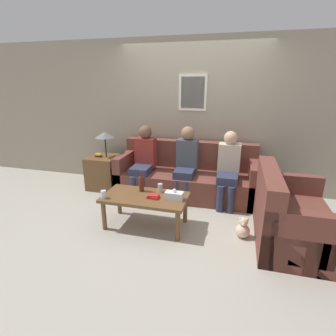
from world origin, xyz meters
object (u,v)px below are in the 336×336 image
drinking_glass (104,194)px  person_left (144,158)px  person_middle (186,160)px  person_right (228,166)px  teddy_bear (243,229)px  coffee_table (145,200)px  couch_side (289,218)px  couch_main (186,177)px  wine_bottle (141,183)px

drinking_glass → person_left: bearing=85.5°
person_middle → person_right: bearing=-5.1°
person_right → teddy_bear: bearing=-75.0°
coffee_table → couch_side: bearing=3.6°
coffee_table → couch_main: bearing=74.9°
wine_bottle → person_left: person_left is taller
couch_main → coffee_table: couch_main is taller
wine_bottle → coffee_table: bearing=-54.5°
couch_main → wine_bottle: size_ratio=7.70×
coffee_table → person_left: (-0.40, 1.05, 0.26)m
couch_side → person_left: 2.41m
person_left → person_right: (1.42, -0.05, -0.01)m
wine_bottle → person_right: (1.12, 0.86, 0.07)m
wine_bottle → teddy_bear: 1.45m
couch_main → couch_side: 1.83m
person_left → teddy_bear: size_ratio=4.26×
teddy_bear → drinking_glass: bearing=-172.0°
person_right → person_middle: bearing=174.9°
couch_main → coffee_table: bearing=-105.1°
person_left → person_right: bearing=-1.9°
person_middle → coffee_table: bearing=-107.5°
teddy_bear → person_middle: bearing=132.7°
wine_bottle → teddy_bear: (1.38, -0.10, -0.43)m
person_middle → teddy_bear: bearing=-47.3°
wine_bottle → person_middle: 1.03m
wine_bottle → teddy_bear: bearing=-4.0°
couch_side → person_left: person_left is taller
couch_side → wine_bottle: bearing=89.1°
couch_side → drinking_glass: size_ratio=12.44×
drinking_glass → person_left: 1.27m
coffee_table → teddy_bear: bearing=2.1°
drinking_glass → person_left: size_ratio=0.09×
wine_bottle → person_middle: (0.44, 0.92, 0.10)m
couch_main → drinking_glass: (-0.82, -1.40, 0.18)m
wine_bottle → person_middle: size_ratio=0.25×
coffee_table → wine_bottle: bearing=125.5°
person_middle → wine_bottle: bearing=-115.4°
drinking_glass → person_right: size_ratio=0.09×
couch_side → coffee_table: (-1.80, -0.11, 0.07)m
coffee_table → drinking_glass: size_ratio=10.70×
wine_bottle → person_left: bearing=108.0°
wine_bottle → person_right: bearing=37.6°
coffee_table → person_middle: 1.15m
couch_main → person_right: person_right is taller
coffee_table → person_middle: bearing=72.5°
couch_side → coffee_table: bearing=93.6°
drinking_glass → person_middle: person_middle is taller
person_right → teddy_bear: person_right is taller
wine_bottle → teddy_bear: wine_bottle is taller
coffee_table → drinking_glass: (-0.50, -0.20, 0.11)m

